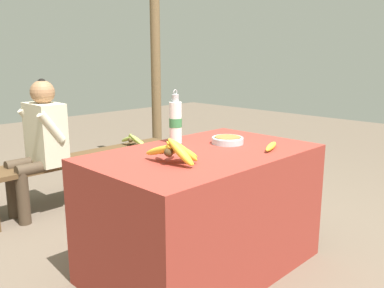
{
  "coord_description": "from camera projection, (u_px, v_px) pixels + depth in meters",
  "views": [
    {
      "loc": [
        -1.59,
        -1.49,
        1.22
      ],
      "look_at": [
        -0.04,
        0.05,
        0.74
      ],
      "focal_mm": 38.0,
      "sensor_mm": 36.0,
      "label": 1
    }
  ],
  "objects": [
    {
      "name": "wooden_bench",
      "position": [
        84.0,
        162.0,
        3.42
      ],
      "size": [
        1.79,
        0.32,
        0.39
      ],
      "color": "brown",
      "rests_on": "ground_plane"
    },
    {
      "name": "support_post_far",
      "position": [
        155.0,
        48.0,
        4.24
      ],
      "size": [
        0.1,
        0.1,
        2.59
      ],
      "color": "brown",
      "rests_on": "ground_plane"
    },
    {
      "name": "banana_bunch_green",
      "position": [
        133.0,
        139.0,
        3.76
      ],
      "size": [
        0.17,
        0.32,
        0.13
      ],
      "color": "#4C381E",
      "rests_on": "wooden_bench"
    },
    {
      "name": "banana_bunch_ripe",
      "position": [
        174.0,
        150.0,
        1.97
      ],
      "size": [
        0.2,
        0.32,
        0.14
      ],
      "color": "#4C381E",
      "rests_on": "market_counter"
    },
    {
      "name": "market_counter",
      "position": [
        203.0,
        211.0,
        2.31
      ],
      "size": [
        1.27,
        0.8,
        0.7
      ],
      "color": "maroon",
      "rests_on": "ground_plane"
    },
    {
      "name": "ground_plane",
      "position": [
        203.0,
        267.0,
        2.39
      ],
      "size": [
        12.0,
        12.0,
        0.0
      ],
      "primitive_type": "plane",
      "color": "brown"
    },
    {
      "name": "seated_vendor",
      "position": [
        40.0,
        139.0,
        3.08
      ],
      "size": [
        0.4,
        0.39,
        1.05
      ],
      "rotation": [
        0.0,
        0.0,
        3.15
      ],
      "color": "#473828",
      "rests_on": "ground_plane"
    },
    {
      "name": "water_bottle",
      "position": [
        176.0,
        122.0,
        2.43
      ],
      "size": [
        0.08,
        0.08,
        0.32
      ],
      "color": "white",
      "rests_on": "market_counter"
    },
    {
      "name": "loose_banana_front",
      "position": [
        271.0,
        146.0,
        2.28
      ],
      "size": [
        0.21,
        0.11,
        0.04
      ],
      "rotation": [
        0.0,
        0.0,
        0.37
      ],
      "color": "gold",
      "rests_on": "market_counter"
    },
    {
      "name": "serving_bowl",
      "position": [
        228.0,
        140.0,
        2.43
      ],
      "size": [
        0.19,
        0.19,
        0.04
      ],
      "color": "silver",
      "rests_on": "market_counter"
    }
  ]
}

